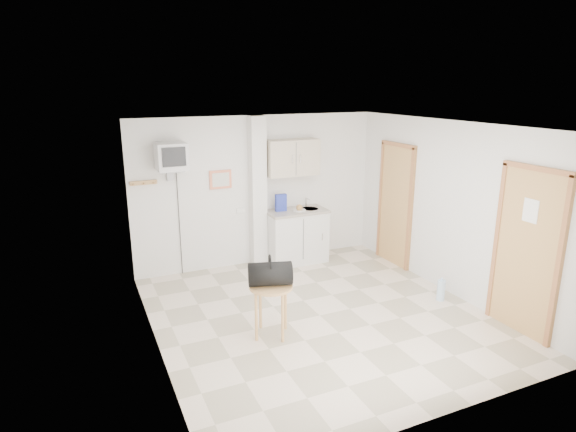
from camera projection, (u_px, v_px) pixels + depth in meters
name	position (u px, v px, depth m)	size (l,w,h in m)	color
ground	(320.00, 315.00, 6.42)	(4.50, 4.50, 0.00)	beige
room_envelope	(335.00, 200.00, 6.18)	(4.24, 4.54, 2.55)	white
kitchenette	(295.00, 216.00, 8.19)	(1.03, 0.58, 2.10)	silver
crt_television	(171.00, 157.00, 7.10)	(0.44, 0.45, 2.15)	slate
round_table	(271.00, 293.00, 5.79)	(0.53, 0.53, 0.66)	tan
duffel_bag	(270.00, 274.00, 5.73)	(0.58, 0.42, 0.39)	black
water_bottle	(441.00, 290.00, 6.84)	(0.11, 0.11, 0.34)	#ADCFEC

